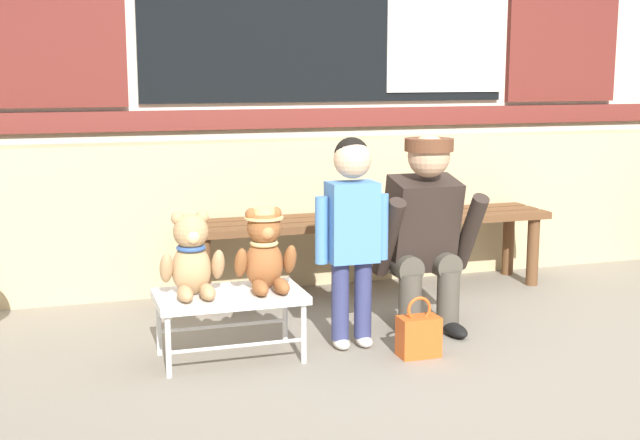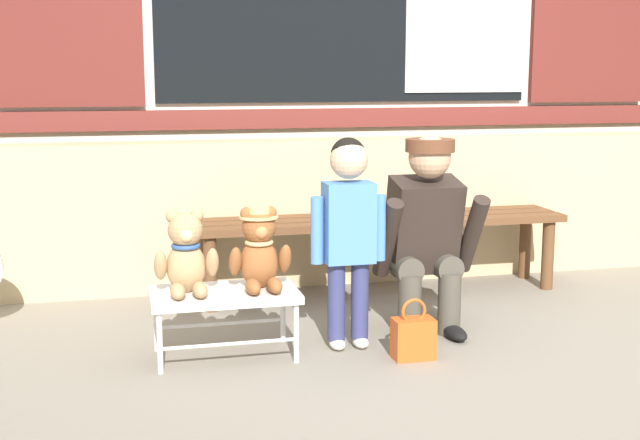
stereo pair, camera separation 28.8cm
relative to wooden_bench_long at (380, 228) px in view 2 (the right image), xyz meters
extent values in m
plane|color=gray|center=(0.02, -1.06, -0.37)|extent=(60.00, 60.00, 0.00)
cube|color=tan|center=(0.02, 0.37, 0.05)|extent=(7.12, 0.25, 0.85)
cube|color=maroon|center=(0.02, 0.77, 0.58)|extent=(6.68, 0.04, 0.12)
cube|color=brown|center=(0.00, -0.14, 0.05)|extent=(2.10, 0.11, 0.04)
cube|color=brown|center=(0.00, 0.00, 0.05)|extent=(2.10, 0.11, 0.04)
cube|color=brown|center=(0.00, 0.14, 0.05)|extent=(2.10, 0.11, 0.04)
cylinder|color=brown|center=(-0.97, -0.14, -0.17)|extent=(0.07, 0.07, 0.40)
cylinder|color=brown|center=(-0.97, 0.14, -0.17)|extent=(0.07, 0.07, 0.40)
cylinder|color=brown|center=(0.97, -0.14, -0.17)|extent=(0.07, 0.07, 0.40)
cylinder|color=brown|center=(0.97, 0.14, -0.17)|extent=(0.07, 0.07, 0.40)
cube|color=silver|center=(-0.99, -0.88, -0.09)|extent=(0.64, 0.36, 0.04)
cylinder|color=silver|center=(-1.28, -1.03, -0.24)|extent=(0.02, 0.02, 0.26)
cylinder|color=silver|center=(-1.28, -0.73, -0.24)|extent=(0.02, 0.02, 0.26)
cylinder|color=silver|center=(-0.70, -1.03, -0.24)|extent=(0.02, 0.02, 0.26)
cylinder|color=silver|center=(-0.70, -0.73, -0.24)|extent=(0.02, 0.02, 0.26)
cylinder|color=silver|center=(-0.99, -1.03, -0.27)|extent=(0.58, 0.02, 0.02)
cylinder|color=silver|center=(-0.99, -0.73, -0.27)|extent=(0.58, 0.02, 0.02)
ellipsoid|color=tan|center=(-1.15, -0.86, 0.04)|extent=(0.17, 0.14, 0.22)
sphere|color=tan|center=(-1.15, -0.87, 0.20)|extent=(0.15, 0.15, 0.15)
sphere|color=#F4C188|center=(-1.15, -0.92, 0.19)|extent=(0.06, 0.06, 0.06)
sphere|color=tan|center=(-1.20, -0.86, 0.26)|extent=(0.06, 0.06, 0.06)
ellipsoid|color=tan|center=(-1.26, -0.89, 0.06)|extent=(0.06, 0.11, 0.16)
ellipsoid|color=tan|center=(-1.20, -0.97, -0.04)|extent=(0.06, 0.15, 0.06)
sphere|color=tan|center=(-1.10, -0.86, 0.26)|extent=(0.06, 0.06, 0.06)
ellipsoid|color=tan|center=(-1.04, -0.89, 0.06)|extent=(0.06, 0.11, 0.16)
ellipsoid|color=tan|center=(-1.10, -0.97, -0.04)|extent=(0.06, 0.15, 0.06)
torus|color=#335699|center=(-1.15, -0.86, 0.13)|extent=(0.13, 0.13, 0.02)
ellipsoid|color=#93562D|center=(-0.83, -0.86, 0.04)|extent=(0.17, 0.14, 0.22)
sphere|color=#93562D|center=(-0.83, -0.87, 0.20)|extent=(0.15, 0.15, 0.15)
sphere|color=#C87B48|center=(-0.83, -0.92, 0.19)|extent=(0.06, 0.06, 0.06)
sphere|color=#93562D|center=(-0.88, -0.86, 0.26)|extent=(0.06, 0.06, 0.06)
ellipsoid|color=#93562D|center=(-0.94, -0.89, 0.06)|extent=(0.06, 0.11, 0.16)
ellipsoid|color=#93562D|center=(-0.88, -0.97, -0.04)|extent=(0.06, 0.15, 0.06)
sphere|color=#93562D|center=(-0.78, -0.86, 0.26)|extent=(0.06, 0.06, 0.06)
ellipsoid|color=#93562D|center=(-0.72, -0.89, 0.06)|extent=(0.06, 0.11, 0.16)
ellipsoid|color=#93562D|center=(-0.78, -0.97, -0.04)|extent=(0.06, 0.15, 0.06)
torus|color=#D6B775|center=(-0.83, -0.86, 0.13)|extent=(0.13, 0.13, 0.02)
cylinder|color=#D6B775|center=(-0.83, -0.86, 0.24)|extent=(0.17, 0.17, 0.01)
cylinder|color=#D6B775|center=(-0.83, -0.86, 0.27)|extent=(0.10, 0.10, 0.04)
cylinder|color=navy|center=(-0.48, -0.88, -0.15)|extent=(0.08, 0.08, 0.36)
ellipsoid|color=silver|center=(-0.48, -0.90, -0.35)|extent=(0.07, 0.12, 0.05)
cylinder|color=navy|center=(-0.37, -0.88, -0.15)|extent=(0.08, 0.08, 0.36)
ellipsoid|color=silver|center=(-0.37, -0.90, -0.35)|extent=(0.07, 0.12, 0.05)
cube|color=#4C84CC|center=(-0.43, -0.88, 0.21)|extent=(0.22, 0.15, 0.36)
cylinder|color=#4C84CC|center=(-0.57, -0.88, 0.18)|extent=(0.06, 0.06, 0.30)
cylinder|color=#4C84CC|center=(-0.28, -0.88, 0.18)|extent=(0.06, 0.06, 0.30)
sphere|color=#DBB28E|center=(-0.43, -0.88, 0.49)|extent=(0.17, 0.17, 0.17)
sphere|color=black|center=(-0.43, -0.87, 0.51)|extent=(0.16, 0.16, 0.16)
cylinder|color=#4C473D|center=(-0.11, -0.81, -0.22)|extent=(0.11, 0.11, 0.30)
cylinder|color=#4C473D|center=(-0.11, -0.67, -0.05)|extent=(0.13, 0.32, 0.13)
ellipsoid|color=black|center=(-0.11, -0.89, -0.34)|extent=(0.09, 0.20, 0.06)
cylinder|color=#4C473D|center=(0.09, -0.81, -0.22)|extent=(0.11, 0.11, 0.30)
cylinder|color=#4C473D|center=(0.09, -0.67, -0.05)|extent=(0.13, 0.32, 0.13)
ellipsoid|color=black|center=(0.09, -0.89, -0.34)|extent=(0.09, 0.20, 0.06)
cube|color=#2D231E|center=(-0.01, -0.70, 0.15)|extent=(0.32, 0.30, 0.47)
cylinder|color=#2D231E|center=(-0.22, -0.80, 0.11)|extent=(0.08, 0.28, 0.40)
cylinder|color=#2D231E|center=(0.20, -0.80, 0.11)|extent=(0.08, 0.28, 0.40)
sphere|color=tan|center=(-0.01, -0.77, 0.48)|extent=(0.20, 0.20, 0.20)
cylinder|color=brown|center=(-0.01, -0.77, 0.53)|extent=(0.23, 0.23, 0.06)
cube|color=brown|center=(0.18, -0.61, 0.01)|extent=(0.10, 0.22, 0.16)
cube|color=#DB561E|center=(-0.19, -1.10, -0.28)|extent=(0.18, 0.11, 0.18)
torus|color=#DB561E|center=(-0.19, -1.10, -0.16)|extent=(0.11, 0.01, 0.11)
camera|label=1|loc=(-1.71, -4.39, 0.88)|focal=47.73mm
camera|label=2|loc=(-1.43, -4.47, 0.88)|focal=47.73mm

